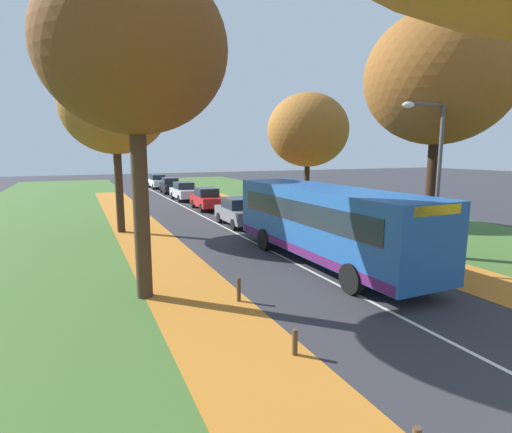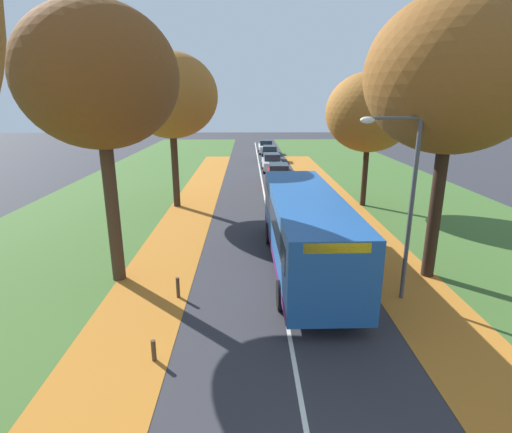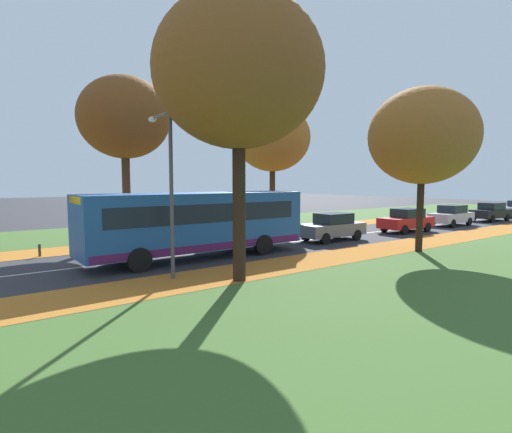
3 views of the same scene
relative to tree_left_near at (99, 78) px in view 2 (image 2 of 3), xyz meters
The scene contains 18 objects.
grass_verge_left 12.03m from the tree_left_near, 109.41° to the left, with size 12.00×90.00×0.01m, color #3D6028.
leaf_litter_left 7.88m from the tree_left_near, 66.57° to the left, with size 2.80×60.00×0.00m, color #B26B23.
grass_verge_right 19.09m from the tree_left_near, 31.13° to the left, with size 12.00×90.00×0.01m, color #3D6028.
leaf_litter_right 13.11m from the tree_left_near, 16.66° to the left, with size 2.80×60.00×0.00m, color #B26B23.
road_centre_line 13.04m from the tree_left_near, 56.91° to the left, with size 0.12×80.00×0.01m, color silver.
tree_left_near is the anchor object (origin of this frame).
tree_left_mid 10.57m from the tree_left_near, 87.97° to the left, with size 5.45×5.45×9.11m.
tree_right_near 11.62m from the tree_left_near, ahead, with size 5.81×5.81×9.84m.
tree_right_mid 16.11m from the tree_left_near, 41.18° to the left, with size 5.21×5.21×8.05m.
bollard_third 8.74m from the tree_left_near, 64.10° to the right, with size 0.12×0.12×0.59m, color #4C3823.
bollard_fourth 7.33m from the tree_left_near, 32.06° to the right, with size 0.12×0.12×0.73m, color #4C3823.
streetlamp_right 10.35m from the tree_left_near, 10.05° to the right, with size 1.89×0.28×6.00m.
bus 8.90m from the tree_left_near, ahead, with size 2.76×10.43×2.98m.
car_grey_lead 13.57m from the tree_left_near, 54.68° to the left, with size 1.85×4.24×1.62m.
car_red_following 19.47m from the tree_left_near, 66.91° to the left, with size 1.90×4.26×1.62m.
car_silver_third_in_line 25.15m from the tree_left_near, 73.16° to the left, with size 1.83×4.23×1.62m.
car_black_fourth_in_line 31.23m from the tree_left_near, 76.37° to the left, with size 1.94×4.28×1.62m.
car_white_trailing 37.28m from the tree_left_near, 78.90° to the left, with size 1.81×4.21×1.62m.
Camera 2 is at (-1.15, -2.92, 6.43)m, focal length 28.00 mm.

